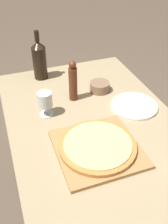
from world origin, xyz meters
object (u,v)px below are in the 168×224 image
pepper_mill (73,82)px  small_bowl (100,87)px  pizza (98,145)px  wine_glass (45,100)px  wine_bottle (39,60)px

pepper_mill → small_bowl: 0.20m
pizza → wine_glass: (-0.15, 0.33, 0.06)m
pizza → wine_glass: size_ratio=2.56×
wine_bottle → wine_glass: 0.40m
small_bowl → wine_bottle: bearing=137.1°
wine_bottle → wine_glass: wine_bottle is taller
pizza → wine_bottle: wine_bottle is taller
wine_bottle → pepper_mill: size_ratio=1.31×
wine_bottle → small_bowl: bearing=-42.9°
pizza → small_bowl: bearing=66.5°
wine_bottle → pepper_mill: 0.33m
pizza → wine_bottle: (-0.10, 0.73, 0.10)m
wine_glass → small_bowl: wine_glass is taller
small_bowl → pizza: bearing=-113.5°
pepper_mill → wine_glass: 0.20m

